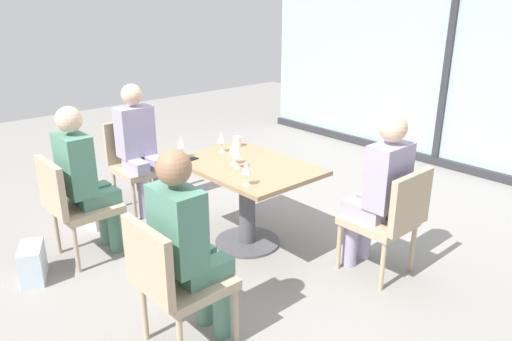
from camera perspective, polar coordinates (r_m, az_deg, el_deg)
ground_plane at (r=4.25m, az=-1.02°, el=-8.58°), size 12.00×12.00×0.00m
window_wall_backdrop at (r=6.35m, az=21.79°, el=11.15°), size 5.69×0.10×2.70m
dining_table_main at (r=4.03m, az=-1.06°, el=-2.00°), size 1.16×0.80×0.73m
chair_front_left at (r=4.07m, az=-20.78°, el=-3.54°), size 0.46×0.50×0.87m
chair_side_end at (r=4.93m, az=-14.11°, el=1.23°), size 0.50×0.46×0.87m
chair_far_right at (r=3.71m, az=15.61°, el=-5.22°), size 0.50×0.46×0.87m
chair_front_right at (r=2.89m, az=-9.78°, el=-12.37°), size 0.46×0.50×0.87m
person_front_left at (r=4.03m, az=-19.70°, el=-0.51°), size 0.34×0.39×1.26m
person_side_end at (r=4.78m, az=-13.69°, el=3.23°), size 0.39×0.34×1.26m
person_far_right at (r=3.69m, az=14.49°, el=-1.84°), size 0.39×0.34×1.26m
person_front_right at (r=2.84m, az=-8.14°, el=-8.17°), size 0.34×0.39×1.26m
wine_glass_0 at (r=4.23m, az=-4.14°, el=3.89°), size 0.07×0.07×0.18m
wine_glass_1 at (r=3.92m, az=-2.76°, el=2.58°), size 0.07×0.07×0.18m
wine_glass_2 at (r=3.47m, az=-1.17°, el=0.28°), size 0.07×0.07×0.18m
wine_glass_3 at (r=3.82m, az=-2.28°, el=2.14°), size 0.07×0.07×0.18m
wine_glass_4 at (r=4.12m, az=-8.83°, el=3.26°), size 0.07×0.07×0.18m
coffee_cup at (r=4.42m, az=-2.25°, el=3.45°), size 0.08×0.08×0.09m
cell_phone_on_table at (r=4.09m, az=-7.88°, el=1.30°), size 0.08×0.15×0.01m
handbag_0 at (r=4.05m, az=-24.93°, el=-9.91°), size 0.34×0.27×0.28m
handbag_1 at (r=4.76m, az=-18.69°, el=-4.57°), size 0.32×0.21×0.28m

